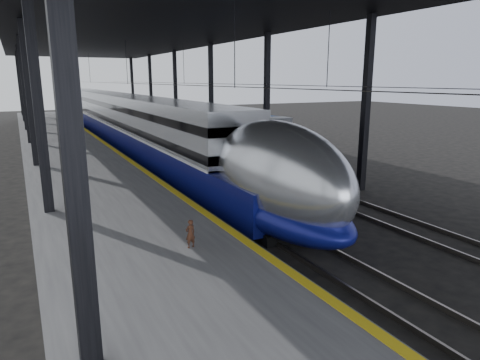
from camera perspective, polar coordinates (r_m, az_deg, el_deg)
ground at (r=14.75m, az=1.15°, el=-9.93°), size 160.00×160.00×0.00m
platform at (r=32.48m, az=-21.72°, el=2.90°), size 6.00×80.00×1.00m
yellow_strip at (r=32.78m, az=-16.93°, el=4.25°), size 0.30×80.00×0.01m
rails at (r=34.23m, az=-8.24°, el=3.48°), size 6.52×80.00×0.16m
canopy at (r=33.16m, az=-13.26°, el=18.64°), size 18.00×75.00×9.47m
tgv_train at (r=41.91m, az=-15.70°, el=7.70°), size 3.14×65.20×4.50m
second_train at (r=50.88m, az=-12.02°, el=8.45°), size 2.59×56.05×3.56m
child at (r=12.64m, az=-6.64°, el=-7.12°), size 0.34×0.26×0.85m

